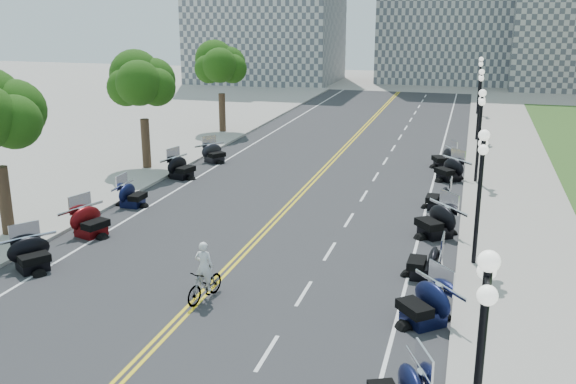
# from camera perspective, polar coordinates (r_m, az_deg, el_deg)

# --- Properties ---
(ground) EXTENTS (160.00, 160.00, 0.00)m
(ground) POSITION_cam_1_polar(r_m,az_deg,el_deg) (22.55, -6.56, -8.01)
(ground) COLOR gray
(road) EXTENTS (16.00, 90.00, 0.01)m
(road) POSITION_cam_1_polar(r_m,az_deg,el_deg) (31.43, 0.39, -0.89)
(road) COLOR #333335
(road) RESTS_ON ground
(centerline_yellow_a) EXTENTS (0.12, 90.00, 0.00)m
(centerline_yellow_a) POSITION_cam_1_polar(r_m,az_deg,el_deg) (31.46, 0.18, -0.86)
(centerline_yellow_a) COLOR yellow
(centerline_yellow_a) RESTS_ON road
(centerline_yellow_b) EXTENTS (0.12, 90.00, 0.00)m
(centerline_yellow_b) POSITION_cam_1_polar(r_m,az_deg,el_deg) (31.39, 0.60, -0.90)
(centerline_yellow_b) COLOR yellow
(centerline_yellow_b) RESTS_ON road
(edge_line_north) EXTENTS (0.12, 90.00, 0.00)m
(edge_line_north) POSITION_cam_1_polar(r_m,az_deg,el_deg) (30.41, 12.09, -1.83)
(edge_line_north) COLOR white
(edge_line_north) RESTS_ON road
(edge_line_south) EXTENTS (0.12, 90.00, 0.00)m
(edge_line_south) POSITION_cam_1_polar(r_m,az_deg,el_deg) (33.65, -10.16, 0.01)
(edge_line_south) COLOR white
(edge_line_south) RESTS_ON road
(lane_dash_5) EXTENTS (0.12, 2.00, 0.00)m
(lane_dash_5) POSITION_cam_1_polar(r_m,az_deg,el_deg) (18.20, -1.88, -14.11)
(lane_dash_5) COLOR white
(lane_dash_5) RESTS_ON road
(lane_dash_6) EXTENTS (0.12, 2.00, 0.00)m
(lane_dash_6) POSITION_cam_1_polar(r_m,az_deg,el_deg) (21.60, 1.41, -8.99)
(lane_dash_6) COLOR white
(lane_dash_6) RESTS_ON road
(lane_dash_7) EXTENTS (0.12, 2.00, 0.00)m
(lane_dash_7) POSITION_cam_1_polar(r_m,az_deg,el_deg) (25.19, 3.73, -5.27)
(lane_dash_7) COLOR white
(lane_dash_7) RESTS_ON road
(lane_dash_8) EXTENTS (0.12, 2.00, 0.00)m
(lane_dash_8) POSITION_cam_1_polar(r_m,az_deg,el_deg) (28.88, 5.44, -2.49)
(lane_dash_8) COLOR white
(lane_dash_8) RESTS_ON road
(lane_dash_9) EXTENTS (0.12, 2.00, 0.00)m
(lane_dash_9) POSITION_cam_1_polar(r_m,az_deg,el_deg) (32.65, 6.76, -0.34)
(lane_dash_9) COLOR white
(lane_dash_9) RESTS_ON road
(lane_dash_10) EXTENTS (0.12, 2.00, 0.00)m
(lane_dash_10) POSITION_cam_1_polar(r_m,az_deg,el_deg) (36.46, 7.80, 1.36)
(lane_dash_10) COLOR white
(lane_dash_10) RESTS_ON road
(lane_dash_11) EXTENTS (0.12, 2.00, 0.00)m
(lane_dash_11) POSITION_cam_1_polar(r_m,az_deg,el_deg) (40.31, 8.64, 2.74)
(lane_dash_11) COLOR white
(lane_dash_11) RESTS_ON road
(lane_dash_12) EXTENTS (0.12, 2.00, 0.00)m
(lane_dash_12) POSITION_cam_1_polar(r_m,az_deg,el_deg) (44.19, 9.34, 3.87)
(lane_dash_12) COLOR white
(lane_dash_12) RESTS_ON road
(lane_dash_13) EXTENTS (0.12, 2.00, 0.00)m
(lane_dash_13) POSITION_cam_1_polar(r_m,az_deg,el_deg) (48.09, 9.93, 4.83)
(lane_dash_13) COLOR white
(lane_dash_13) RESTS_ON road
(lane_dash_14) EXTENTS (0.12, 2.00, 0.00)m
(lane_dash_14) POSITION_cam_1_polar(r_m,az_deg,el_deg) (52.00, 10.43, 5.63)
(lane_dash_14) COLOR white
(lane_dash_14) RESTS_ON road
(lane_dash_15) EXTENTS (0.12, 2.00, 0.00)m
(lane_dash_15) POSITION_cam_1_polar(r_m,az_deg,el_deg) (55.93, 10.86, 6.33)
(lane_dash_15) COLOR white
(lane_dash_15) RESTS_ON road
(lane_dash_16) EXTENTS (0.12, 2.00, 0.00)m
(lane_dash_16) POSITION_cam_1_polar(r_m,az_deg,el_deg) (59.86, 11.23, 6.93)
(lane_dash_16) COLOR white
(lane_dash_16) RESTS_ON road
(lane_dash_17) EXTENTS (0.12, 2.00, 0.00)m
(lane_dash_17) POSITION_cam_1_polar(r_m,az_deg,el_deg) (63.81, 11.56, 7.46)
(lane_dash_17) COLOR white
(lane_dash_17) RESTS_ON road
(lane_dash_18) EXTENTS (0.12, 2.00, 0.00)m
(lane_dash_18) POSITION_cam_1_polar(r_m,az_deg,el_deg) (67.76, 11.85, 7.93)
(lane_dash_18) COLOR white
(lane_dash_18) RESTS_ON road
(lane_dash_19) EXTENTS (0.12, 2.00, 0.00)m
(lane_dash_19) POSITION_cam_1_polar(r_m,az_deg,el_deg) (71.71, 12.11, 8.34)
(lane_dash_19) COLOR white
(lane_dash_19) RESTS_ON road
(sidewalk_north) EXTENTS (5.00, 90.00, 0.15)m
(sidewalk_north) POSITION_cam_1_polar(r_m,az_deg,el_deg) (30.44, 19.80, -2.30)
(sidewalk_north) COLOR #9E9991
(sidewalk_north) RESTS_ON ground
(sidewalk_south) EXTENTS (5.00, 90.00, 0.15)m
(sidewalk_south) POSITION_cam_1_polar(r_m,az_deg,el_deg) (35.59, -16.11, 0.61)
(sidewalk_south) COLOR #9E9991
(sidewalk_south) RESTS_ON ground
(street_lamp_1) EXTENTS (0.50, 1.20, 4.90)m
(street_lamp_1) POSITION_cam_1_polar(r_m,az_deg,el_deg) (12.77, 16.55, -15.53)
(street_lamp_1) COLOR black
(street_lamp_1) RESTS_ON sidewalk_north
(street_lamp_2) EXTENTS (0.50, 1.20, 4.90)m
(street_lamp_2) POSITION_cam_1_polar(r_m,az_deg,el_deg) (23.88, 16.60, -0.57)
(street_lamp_2) COLOR black
(street_lamp_2) RESTS_ON sidewalk_north
(street_lamp_3) EXTENTS (0.50, 1.20, 4.90)m
(street_lamp_3) POSITION_cam_1_polar(r_m,az_deg,el_deg) (35.57, 16.62, 4.74)
(street_lamp_3) COLOR black
(street_lamp_3) RESTS_ON sidewalk_north
(street_lamp_4) EXTENTS (0.50, 1.20, 4.90)m
(street_lamp_4) POSITION_cam_1_polar(r_m,az_deg,el_deg) (47.41, 16.62, 7.42)
(street_lamp_4) COLOR black
(street_lamp_4) RESTS_ON sidewalk_north
(street_lamp_5) EXTENTS (0.50, 1.20, 4.90)m
(street_lamp_5) POSITION_cam_1_polar(r_m,az_deg,el_deg) (59.32, 16.63, 9.02)
(street_lamp_5) COLOR black
(street_lamp_5) RESTS_ON sidewalk_north
(tree_3) EXTENTS (4.80, 4.80, 9.20)m
(tree_3) POSITION_cam_1_polar(r_m,az_deg,el_deg) (37.86, -12.81, 8.96)
(tree_3) COLOR #235619
(tree_3) RESTS_ON sidewalk_south
(tree_4) EXTENTS (4.80, 4.80, 9.20)m
(tree_4) POSITION_cam_1_polar(r_m,az_deg,el_deg) (48.66, -5.98, 10.75)
(tree_4) COLOR #235619
(tree_4) RESTS_ON sidewalk_south
(motorcycle_n_5) EXTENTS (2.91, 2.91, 1.44)m
(motorcycle_n_5) POSITION_cam_1_polar(r_m,az_deg,el_deg) (19.81, 11.99, -9.52)
(motorcycle_n_5) COLOR black
(motorcycle_n_5) RESTS_ON road
(motorcycle_n_6) EXTENTS (1.95, 1.95, 1.32)m
(motorcycle_n_6) POSITION_cam_1_polar(r_m,az_deg,el_deg) (23.04, 12.13, -5.96)
(motorcycle_n_6) COLOR black
(motorcycle_n_6) RESTS_ON road
(motorcycle_n_7) EXTENTS (3.02, 3.02, 1.50)m
(motorcycle_n_7) POSITION_cam_1_polar(r_m,az_deg,el_deg) (27.18, 13.01, -2.40)
(motorcycle_n_7) COLOR black
(motorcycle_n_7) RESTS_ON road
(motorcycle_n_8) EXTENTS (1.86, 1.86, 1.25)m
(motorcycle_n_8) POSITION_cam_1_polar(r_m,az_deg,el_deg) (30.98, 13.25, -0.38)
(motorcycle_n_8) COLOR black
(motorcycle_n_8) RESTS_ON road
(motorcycle_n_9) EXTENTS (2.79, 2.79, 1.38)m
(motorcycle_n_9) POSITION_cam_1_polar(r_m,az_deg,el_deg) (36.29, 14.15, 2.05)
(motorcycle_n_9) COLOR black
(motorcycle_n_9) RESTS_ON road
(motorcycle_n_10) EXTENTS (2.50, 2.50, 1.33)m
(motorcycle_n_10) POSITION_cam_1_polar(r_m,az_deg,el_deg) (39.23, 13.71, 3.07)
(motorcycle_n_10) COLOR black
(motorcycle_n_10) RESTS_ON road
(motorcycle_s_5) EXTENTS (2.68, 2.68, 1.35)m
(motorcycle_s_5) POSITION_cam_1_polar(r_m,az_deg,el_deg) (24.95, -21.86, -5.03)
(motorcycle_s_5) COLOR black
(motorcycle_s_5) RESTS_ON road
(motorcycle_s_6) EXTENTS (2.49, 2.49, 1.39)m
(motorcycle_s_6) POSITION_cam_1_polar(r_m,az_deg,el_deg) (27.85, -17.17, -2.39)
(motorcycle_s_6) COLOR #590A0C
(motorcycle_s_6) RESTS_ON road
(motorcycle_s_7) EXTENTS (1.81, 1.81, 1.26)m
(motorcycle_s_7) POSITION_cam_1_polar(r_m,az_deg,el_deg) (31.47, -13.69, -0.15)
(motorcycle_s_7) COLOR black
(motorcycle_s_7) RESTS_ON road
(motorcycle_s_8) EXTENTS (2.39, 2.39, 1.37)m
(motorcycle_s_8) POSITION_cam_1_polar(r_m,az_deg,el_deg) (36.15, -9.46, 2.26)
(motorcycle_s_8) COLOR black
(motorcycle_s_8) RESTS_ON road
(motorcycle_s_9) EXTENTS (2.53, 2.53, 1.28)m
(motorcycle_s_9) POSITION_cam_1_polar(r_m,az_deg,el_deg) (39.76, -6.58, 3.56)
(motorcycle_s_9) COLOR black
(motorcycle_s_9) RESTS_ON road
(bicycle) EXTENTS (0.92, 1.90, 1.10)m
(bicycle) POSITION_cam_1_polar(r_m,az_deg,el_deg) (21.12, -7.42, -8.14)
(bicycle) COLOR #A51414
(bicycle) RESTS_ON road
(cyclist_rider) EXTENTS (0.61, 0.40, 1.67)m
(cyclist_rider) POSITION_cam_1_polar(r_m,az_deg,el_deg) (20.59, -7.55, -4.63)
(cyclist_rider) COLOR silver
(cyclist_rider) RESTS_ON bicycle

